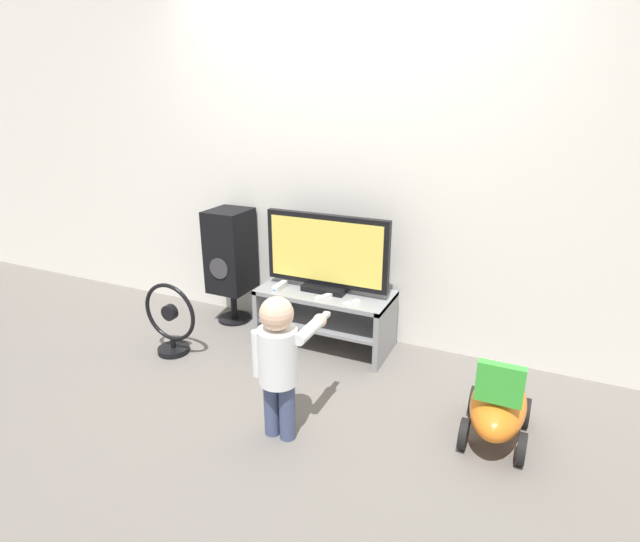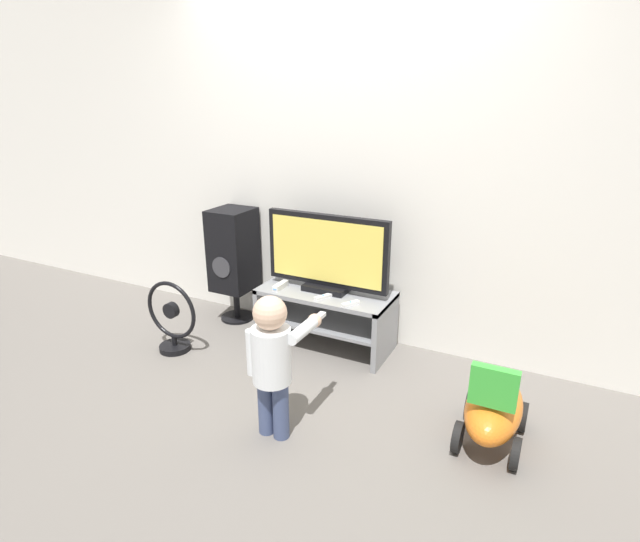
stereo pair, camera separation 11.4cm
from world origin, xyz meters
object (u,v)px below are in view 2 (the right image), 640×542
(ride_on_toy, at_px, (494,409))
(game_console, at_px, (281,286))
(television, at_px, (327,254))
(remote_primary, at_px, (350,304))
(floor_fan, at_px, (172,320))
(child, at_px, (273,356))
(remote_secondary, at_px, (323,297))
(speaker_tower, at_px, (234,252))

(ride_on_toy, bearing_deg, game_console, 163.33)
(television, height_order, remote_primary, television)
(television, xyz_separation_m, floor_fan, (-0.93, -0.57, -0.46))
(game_console, xyz_separation_m, remote_primary, (0.56, -0.05, -0.01))
(game_console, xyz_separation_m, child, (0.51, -0.92, 0.03))
(television, bearing_deg, remote_secondary, -73.04)
(television, xyz_separation_m, child, (0.21, -1.05, -0.22))
(remote_secondary, bearing_deg, speaker_tower, 166.24)
(speaker_tower, bearing_deg, remote_primary, -12.36)
(child, xyz_separation_m, ride_on_toy, (1.04, 0.46, -0.27))
(game_console, bearing_deg, ride_on_toy, -16.67)
(speaker_tower, bearing_deg, ride_on_toy, -17.39)
(remote_secondary, bearing_deg, ride_on_toy, -19.99)
(speaker_tower, bearing_deg, child, -46.62)
(ride_on_toy, bearing_deg, floor_fan, 179.58)
(television, relative_size, floor_fan, 1.72)
(child, bearing_deg, remote_primary, 86.60)
(remote_primary, distance_m, speaker_tower, 1.14)
(ride_on_toy, bearing_deg, remote_primary, 157.33)
(remote_primary, xyz_separation_m, remote_secondary, (-0.21, 0.02, 0.00))
(game_console, height_order, child, child)
(remote_primary, height_order, remote_secondary, same)
(floor_fan, bearing_deg, remote_secondary, 23.38)
(television, bearing_deg, child, -78.90)
(television, bearing_deg, floor_fan, -148.37)
(game_console, relative_size, ride_on_toy, 0.27)
(television, distance_m, child, 1.09)
(television, bearing_deg, ride_on_toy, -25.23)
(remote_primary, height_order, floor_fan, floor_fan)
(floor_fan, bearing_deg, game_console, 35.90)
(game_console, height_order, remote_primary, game_console)
(remote_secondary, bearing_deg, remote_primary, -6.28)
(television, xyz_separation_m, remote_primary, (0.26, -0.17, -0.26))
(television, relative_size, remote_secondary, 6.81)
(child, bearing_deg, game_console, 119.07)
(remote_secondary, xyz_separation_m, ride_on_toy, (1.20, -0.44, -0.24))
(remote_secondary, bearing_deg, floor_fan, -156.62)
(television, relative_size, child, 1.12)
(child, distance_m, floor_fan, 1.25)
(television, distance_m, speaker_tower, 0.86)
(game_console, height_order, ride_on_toy, ride_on_toy)
(television, bearing_deg, game_console, -158.31)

